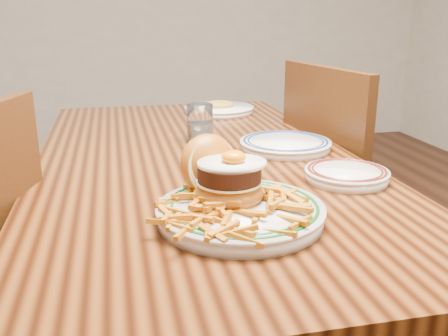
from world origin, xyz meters
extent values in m
cube|color=black|center=(0.00, 0.00, 0.72)|extent=(0.85, 1.60, 0.05)
cylinder|color=black|center=(-0.36, 0.74, 0.35)|extent=(0.07, 0.07, 0.70)
cylinder|color=black|center=(0.36, 0.74, 0.35)|extent=(0.07, 0.07, 0.70)
cube|color=#3F1F0D|center=(0.62, 0.17, 0.46)|extent=(0.52, 0.52, 0.04)
cube|color=#3F1F0D|center=(0.42, 0.14, 0.73)|extent=(0.11, 0.45, 0.48)
cylinder|color=#3F1F0D|center=(0.78, 0.40, 0.22)|extent=(0.04, 0.04, 0.44)
cylinder|color=#3F1F0D|center=(0.40, 0.33, 0.22)|extent=(0.04, 0.04, 0.44)
cylinder|color=#3F1F0D|center=(0.85, 0.02, 0.22)|extent=(0.04, 0.04, 0.44)
cylinder|color=#3F1F0D|center=(0.47, -0.05, 0.22)|extent=(0.04, 0.04, 0.44)
cylinder|color=white|center=(0.01, -0.45, 0.76)|extent=(0.31, 0.31, 0.02)
cylinder|color=white|center=(0.01, -0.45, 0.78)|extent=(0.32, 0.32, 0.01)
torus|color=#0D4B16|center=(0.01, -0.45, 0.78)|extent=(0.29, 0.29, 0.01)
torus|color=#0D4B16|center=(0.01, -0.45, 0.78)|extent=(0.26, 0.26, 0.01)
ellipsoid|color=#A95715|center=(-0.01, -0.41, 0.80)|extent=(0.13, 0.13, 0.06)
cylinder|color=beige|center=(-0.01, -0.41, 0.82)|extent=(0.13, 0.13, 0.00)
cylinder|color=black|center=(-0.01, -0.41, 0.84)|extent=(0.12, 0.12, 0.03)
ellipsoid|color=white|center=(0.00, -0.42, 0.85)|extent=(0.13, 0.11, 0.01)
ellipsoid|color=orange|center=(0.00, -0.42, 0.87)|extent=(0.05, 0.05, 0.03)
ellipsoid|color=#A95715|center=(-0.03, -0.34, 0.83)|extent=(0.15, 0.14, 0.14)
cylinder|color=beige|center=(-0.02, -0.36, 0.83)|extent=(0.12, 0.08, 0.11)
cylinder|color=white|center=(0.31, -0.28, 0.76)|extent=(0.19, 0.19, 0.02)
cylinder|color=white|center=(0.31, -0.28, 0.77)|extent=(0.19, 0.19, 0.01)
torus|color=#531712|center=(0.31, -0.28, 0.78)|extent=(0.18, 0.18, 0.01)
torus|color=#531712|center=(0.31, -0.28, 0.78)|extent=(0.16, 0.16, 0.01)
cube|color=silver|center=(0.33, -0.27, 0.77)|extent=(0.10, 0.09, 0.00)
cylinder|color=white|center=(0.26, 0.02, 0.76)|extent=(0.25, 0.25, 0.02)
cylinder|color=white|center=(0.26, 0.02, 0.77)|extent=(0.26, 0.26, 0.01)
torus|color=#0F1F4C|center=(0.26, 0.02, 0.77)|extent=(0.24, 0.24, 0.01)
torus|color=#0F1F4C|center=(0.26, 0.02, 0.77)|extent=(0.22, 0.22, 0.01)
cylinder|color=white|center=(0.03, 0.15, 0.81)|extent=(0.08, 0.08, 0.12)
cylinder|color=silver|center=(0.03, 0.15, 0.78)|extent=(0.07, 0.07, 0.06)
cylinder|color=white|center=(0.18, 0.58, 0.76)|extent=(0.26, 0.26, 0.02)
cylinder|color=white|center=(0.18, 0.58, 0.77)|extent=(0.27, 0.27, 0.01)
ellipsoid|color=#B49033|center=(0.18, 0.58, 0.78)|extent=(0.12, 0.10, 0.03)
camera|label=1|loc=(-0.21, -1.29, 1.13)|focal=40.00mm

